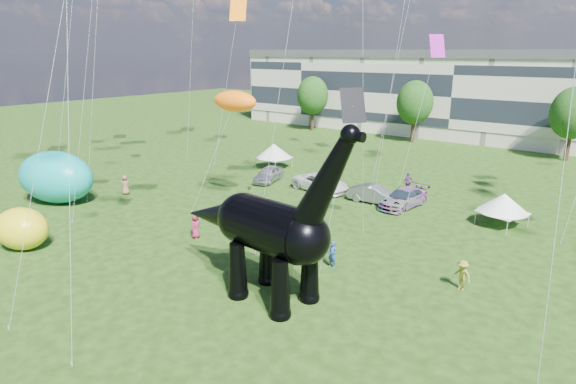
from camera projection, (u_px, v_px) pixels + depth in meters
The scene contains 15 objects.
ground at pixel (185, 325), 23.54m from camera, with size 220.00×220.00×0.00m, color #16330C.
terrace_row at pixel (464, 98), 73.37m from camera, with size 78.00×11.00×12.00m, color beige.
tree_far_left at pixel (313, 92), 79.53m from camera, with size 5.20×5.20×9.44m.
tree_mid_left at pixel (415, 99), 68.86m from camera, with size 5.20×5.20×9.44m.
tree_mid_right at pixel (574, 109), 57.02m from camera, with size 5.20×5.20×9.44m.
dinosaur_sculpture at pixel (265, 228), 25.41m from camera, with size 12.66×3.67×10.33m.
car_silver at pixel (268, 174), 49.24m from camera, with size 1.85×4.60×1.57m, color silver.
car_grey at pixel (375, 194), 42.33m from camera, with size 1.66×4.75×1.57m, color slate.
car_white at pixel (321, 183), 45.86m from camera, with size 2.70×5.85×1.63m, color white.
car_dark at pixel (404, 198), 41.21m from camera, with size 2.23×5.48×1.59m, color #595960.
gazebo_near at pixel (504, 203), 36.53m from camera, with size 4.66×4.66×2.56m.
gazebo_left at pixel (274, 151), 54.75m from camera, with size 4.10×4.10×2.81m.
inflatable_teal at pixel (56, 177), 42.14m from camera, with size 7.32×4.58×4.58m, color #0DA6A6.
inflatable_yellow at pixel (22, 229), 32.31m from camera, with size 3.75×2.88×2.88m, color yellow.
visitors at pixel (377, 220), 35.58m from camera, with size 42.10×25.07×1.89m.
Camera 1 is at (16.78, -13.19, 12.93)m, focal length 30.00 mm.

